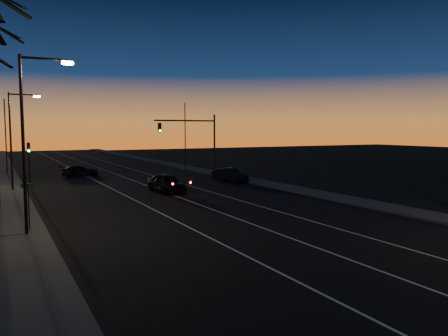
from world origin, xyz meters
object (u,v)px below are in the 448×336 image
lead_car (167,183)px  cross_car (80,171)px  right_car (230,175)px  signal_mast (195,135)px

lead_car → cross_car: 17.14m
lead_car → right_car: bearing=25.9°
right_car → signal_mast: bearing=112.5°
lead_car → cross_car: bearing=104.8°
right_car → cross_car: right_car is taller
signal_mast → right_car: bearing=-67.5°
lead_car → cross_car: (-4.37, 16.57, -0.18)m
signal_mast → lead_car: 11.46m
signal_mast → cross_car: (-10.86, 8.01, -4.15)m
lead_car → right_car: (8.35, 4.06, -0.11)m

